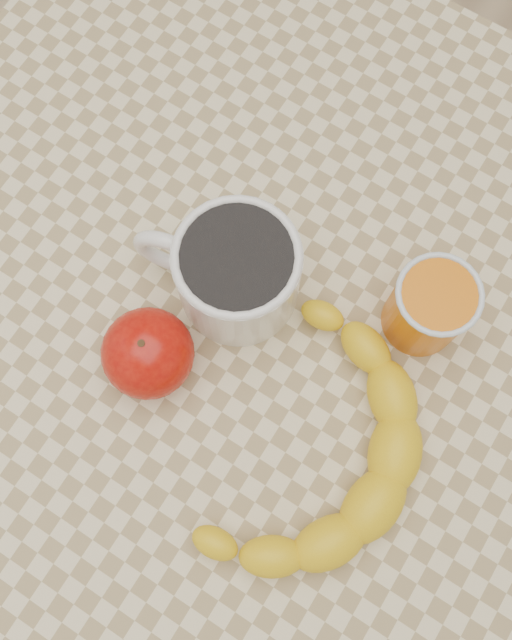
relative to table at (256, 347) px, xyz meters
The scene contains 6 objects.
ground 0.66m from the table, ahead, with size 3.00×3.00×0.00m, color tan.
table is the anchor object (origin of this frame).
coffee_mug 0.14m from the table, 150.03° to the left, with size 0.16×0.13×0.09m.
orange_juice_glass 0.19m from the table, 34.15° to the left, with size 0.07×0.07×0.08m.
apple 0.16m from the table, 127.48° to the right, with size 0.09×0.09×0.07m.
banana 0.17m from the table, 34.86° to the right, with size 0.21×0.29×0.05m, color yellow, non-canonical shape.
Camera 1 is at (0.09, -0.14, 1.37)m, focal length 40.00 mm.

